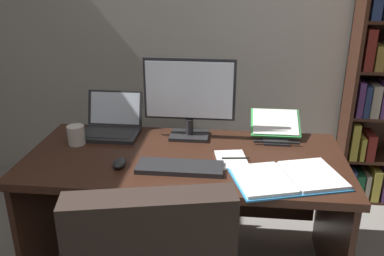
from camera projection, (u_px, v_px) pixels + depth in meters
name	position (u px, v px, depth m)	size (l,w,h in m)	color
desk	(187.00, 181.00, 2.29)	(1.66, 0.77, 0.71)	#381E14
monitor	(189.00, 98.00, 2.30)	(0.51, 0.16, 0.46)	#232326
laptop	(111.00, 125.00, 2.42)	(0.33, 0.30, 0.23)	#232326
keyboard	(180.00, 167.00, 2.00)	(0.42, 0.15, 0.02)	#232326
computer_mouse	(119.00, 163.00, 2.03)	(0.06, 0.10, 0.04)	#232326
reading_stand_with_book	(275.00, 126.00, 2.37)	(0.28, 0.26, 0.13)	#232326
open_binder	(288.00, 178.00, 1.90)	(0.56, 0.44, 0.02)	#2D84C6
notepad	(232.00, 159.00, 2.10)	(0.15, 0.21, 0.01)	white
pen	(236.00, 158.00, 2.09)	(0.01, 0.01, 0.14)	black
coffee_mug	(76.00, 135.00, 2.27)	(0.09, 0.09, 0.11)	silver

